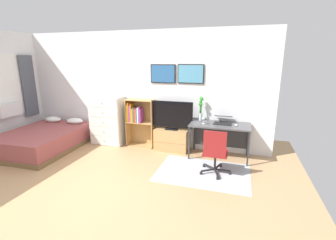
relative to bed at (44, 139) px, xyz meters
The scene contains 14 objects.
ground_plane 2.46m from the bed, 34.13° to the right, with size 7.20×7.20×0.00m, color tan.
wall_back_with_posters 2.55m from the bed, 27.46° to the left, with size 6.12×0.09×2.70m.
area_rug 3.78m from the bed, ahead, with size 1.70×1.20×0.01m, color #B2B7BC.
bed is the anchor object (origin of this frame).
dresser 1.52m from the bed, 32.08° to the left, with size 0.81×0.46×1.19m.
bookshelf 2.25m from the bed, 22.57° to the left, with size 0.67×0.30×1.14m.
tv_stand 3.00m from the bed, 15.45° to the left, with size 0.76×0.41×0.50m.
television 3.05m from the bed, 15.04° to the left, with size 0.97×0.16×0.65m.
desk 4.06m from the bed, 10.88° to the left, with size 1.24×0.63×0.74m.
office_chair 3.98m from the bed, ahead, with size 0.56×0.58×0.86m.
laptop 4.14m from the bed, 11.16° to the left, with size 0.38×0.41×0.16m.
computer_mouse 4.38m from the bed, ahead, with size 0.06×0.10×0.03m, color silver.
bamboo_vase 3.72m from the bed, 14.46° to the left, with size 0.10×0.10×0.53m.
wine_glass 3.74m from the bed, ahead, with size 0.07×0.07×0.18m.
Camera 1 is at (2.32, -2.86, 2.07)m, focal length 25.57 mm.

